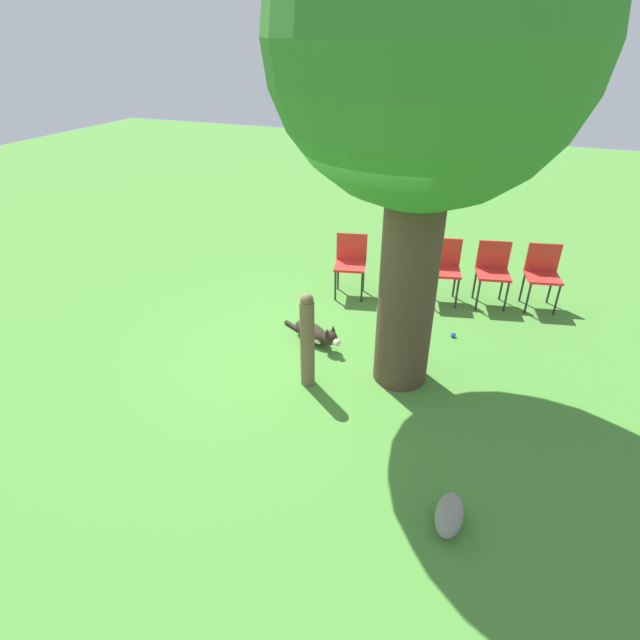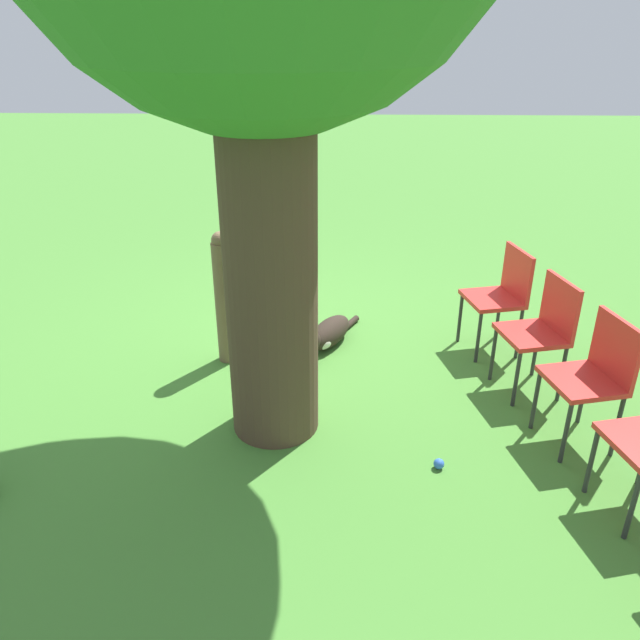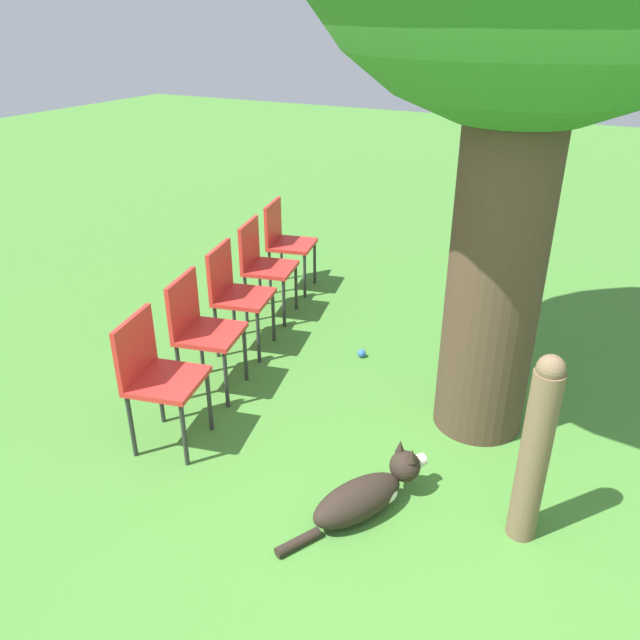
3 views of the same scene
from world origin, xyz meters
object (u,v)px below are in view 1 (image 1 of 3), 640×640
object	(u,v)px
red_chair_2	(444,265)
tennis_ball	(453,334)
red_chair_1	(397,263)
fence_post	(307,340)
red_chair_3	(493,268)
oak_tree	(431,49)
red_chair_0	(351,260)
dog	(315,334)
red_chair_4	(543,271)

from	to	relation	value
red_chair_2	tennis_ball	bearing A→B (deg)	5.15
red_chair_1	tennis_ball	distance (m)	1.39
tennis_ball	red_chair_2	bearing A→B (deg)	-161.63
red_chair_2	tennis_ball	xyz separation A→B (m)	(1.00, 0.33, -0.50)
fence_post	red_chair_3	size ratio (longest dim) A/B	1.25
red_chair_1	tennis_ball	xyz separation A→B (m)	(0.85, 0.98, -0.50)
oak_tree	red_chair_0	bearing A→B (deg)	-146.51
red_chair_3	tennis_ball	xyz separation A→B (m)	(1.15, -0.32, -0.50)
oak_tree	red_chair_2	xyz separation A→B (m)	(-2.07, 0.11, -2.73)
oak_tree	red_chair_0	distance (m)	3.47
red_chair_3	oak_tree	bearing A→B (deg)	-32.15
oak_tree	dog	bearing A→B (deg)	-105.57
dog	fence_post	xyz separation A→B (m)	(0.81, 0.24, 0.44)
red_chair_0	red_chair_4	world-z (taller)	same
red_chair_3	red_chair_4	xyz separation A→B (m)	(-0.15, 0.65, 0.00)
red_chair_4	oak_tree	bearing A→B (deg)	-43.98
dog	red_chair_4	world-z (taller)	red_chair_4
oak_tree	red_chair_3	distance (m)	3.60
fence_post	red_chair_2	xyz separation A→B (m)	(-2.56, 1.03, -0.03)
oak_tree	red_chair_4	xyz separation A→B (m)	(-2.37, 1.41, -2.73)
red_chair_1	red_chair_2	world-z (taller)	same
dog	red_chair_4	distance (m)	3.30
fence_post	red_chair_4	world-z (taller)	fence_post
dog	red_chair_2	world-z (taller)	red_chair_2
oak_tree	red_chair_0	size ratio (longest dim) A/B	5.30
red_chair_2	red_chair_4	distance (m)	1.33
red_chair_0	tennis_ball	size ratio (longest dim) A/B	13.11
red_chair_0	tennis_ball	world-z (taller)	red_chair_0
red_chair_2	red_chair_3	world-z (taller)	same
oak_tree	tennis_ball	xyz separation A→B (m)	(-1.08, 0.45, -3.23)
oak_tree	red_chair_4	distance (m)	3.88
dog	red_chair_1	distance (m)	1.77
red_chair_2	red_chair_3	bearing A→B (deg)	89.52
red_chair_1	dog	bearing A→B (deg)	-34.38
red_chair_0	red_chair_3	bearing A→B (deg)	89.52
fence_post	tennis_ball	distance (m)	2.14
red_chair_2	dog	bearing A→B (deg)	-49.12
oak_tree	red_chair_1	size ratio (longest dim) A/B	5.30
red_chair_3	tennis_ball	world-z (taller)	red_chair_3
red_chair_1	red_chair_2	size ratio (longest dim) A/B	1.00
red_chair_3	red_chair_0	bearing A→B (deg)	-90.48
oak_tree	red_chair_4	world-z (taller)	oak_tree
red_chair_2	tennis_ball	world-z (taller)	red_chair_2
tennis_ball	red_chair_4	bearing A→B (deg)	143.31
red_chair_3	red_chair_4	bearing A→B (deg)	89.52
fence_post	red_chair_3	bearing A→B (deg)	148.18
red_chair_2	red_chair_4	xyz separation A→B (m)	(-0.29, 1.29, 0.00)
red_chair_0	red_chair_3	distance (m)	1.99
dog	fence_post	world-z (taller)	fence_post
oak_tree	red_chair_3	world-z (taller)	oak_tree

